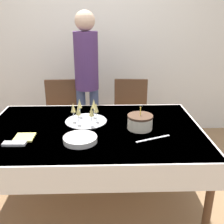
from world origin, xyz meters
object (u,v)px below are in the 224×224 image
(champagne_tray, at_px, (86,114))
(person_standing, at_px, (87,71))
(birthday_cake, at_px, (140,122))
(plate_stack_main, at_px, (80,139))
(dining_chair_far_right, at_px, (131,116))
(dining_chair_far_left, at_px, (63,117))

(champagne_tray, bearing_deg, person_standing, 92.53)
(birthday_cake, bearing_deg, plate_stack_main, -154.71)
(champagne_tray, height_order, plate_stack_main, champagne_tray)
(dining_chair_far_right, height_order, plate_stack_main, dining_chair_far_right)
(birthday_cake, relative_size, plate_stack_main, 0.83)
(birthday_cake, xyz_separation_m, champagne_tray, (-0.47, 0.17, 0.01))
(dining_chair_far_right, relative_size, plate_stack_main, 3.67)
(dining_chair_far_left, distance_m, person_standing, 0.62)
(champagne_tray, relative_size, person_standing, 0.22)
(dining_chair_far_left, xyz_separation_m, birthday_cake, (0.81, -0.94, 0.31))
(birthday_cake, xyz_separation_m, plate_stack_main, (-0.48, -0.23, -0.04))
(dining_chair_far_left, relative_size, birthday_cake, 4.43)
(champagne_tray, xyz_separation_m, person_standing, (-0.04, 0.86, 0.21))
(plate_stack_main, height_order, person_standing, person_standing)
(person_standing, bearing_deg, dining_chair_far_left, -163.15)
(dining_chair_far_left, height_order, person_standing, person_standing)
(person_standing, bearing_deg, birthday_cake, -63.94)
(dining_chair_far_left, distance_m, birthday_cake, 1.28)
(birthday_cake, relative_size, champagne_tray, 0.57)
(dining_chair_far_right, relative_size, champagne_tray, 2.53)
(plate_stack_main, distance_m, person_standing, 1.29)
(dining_chair_far_right, relative_size, birthday_cake, 4.43)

